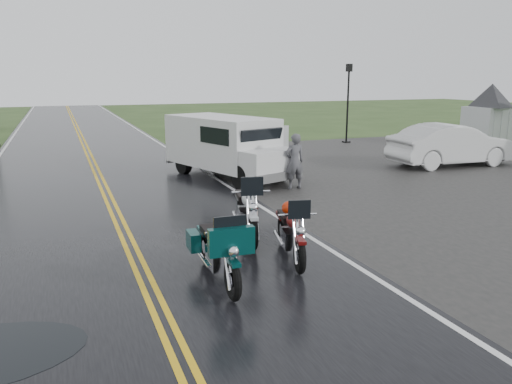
{
  "coord_description": "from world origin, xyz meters",
  "views": [
    {
      "loc": [
        -1.2,
        -8.12,
        3.5
      ],
      "look_at": [
        2.8,
        2.0,
        1.0
      ],
      "focal_mm": 35.0,
      "sensor_mm": 36.0,
      "label": 1
    }
  ],
  "objects_px": {
    "motorcycle_teal": "(233,263)",
    "sedan_white": "(451,146)",
    "person_at_van": "(294,162)",
    "van_white": "(241,156)",
    "visitor_center": "(491,99)",
    "motorcycle_red": "(300,242)",
    "motorcycle_silver": "(253,218)",
    "lamp_post_far_right": "(348,104)"
  },
  "relations": [
    {
      "from": "van_white",
      "to": "sedan_white",
      "type": "height_order",
      "value": "van_white"
    },
    {
      "from": "motorcycle_silver",
      "to": "sedan_white",
      "type": "bearing_deg",
      "value": 43.55
    },
    {
      "from": "motorcycle_red",
      "to": "person_at_van",
      "type": "relative_size",
      "value": 1.26
    },
    {
      "from": "van_white",
      "to": "lamp_post_far_right",
      "type": "height_order",
      "value": "lamp_post_far_right"
    },
    {
      "from": "motorcycle_teal",
      "to": "motorcycle_silver",
      "type": "bearing_deg",
      "value": 63.16
    },
    {
      "from": "visitor_center",
      "to": "motorcycle_red",
      "type": "height_order",
      "value": "visitor_center"
    },
    {
      "from": "motorcycle_teal",
      "to": "sedan_white",
      "type": "distance_m",
      "value": 15.05
    },
    {
      "from": "motorcycle_red",
      "to": "sedan_white",
      "type": "xyz_separation_m",
      "value": [
        10.79,
        8.09,
        0.18
      ]
    },
    {
      "from": "motorcycle_teal",
      "to": "lamp_post_far_right",
      "type": "xyz_separation_m",
      "value": [
        12.28,
        16.6,
        1.45
      ]
    },
    {
      "from": "person_at_van",
      "to": "van_white",
      "type": "bearing_deg",
      "value": -20.54
    },
    {
      "from": "sedan_white",
      "to": "motorcycle_red",
      "type": "bearing_deg",
      "value": 129.72
    },
    {
      "from": "visitor_center",
      "to": "van_white",
      "type": "distance_m",
      "value": 16.89
    },
    {
      "from": "motorcycle_teal",
      "to": "person_at_van",
      "type": "relative_size",
      "value": 1.31
    },
    {
      "from": "van_white",
      "to": "sedan_white",
      "type": "distance_m",
      "value": 9.4
    },
    {
      "from": "visitor_center",
      "to": "motorcycle_teal",
      "type": "height_order",
      "value": "visitor_center"
    },
    {
      "from": "person_at_van",
      "to": "lamp_post_far_right",
      "type": "xyz_separation_m",
      "value": [
        7.75,
        9.47,
        1.25
      ]
    },
    {
      "from": "motorcycle_teal",
      "to": "sedan_white",
      "type": "xyz_separation_m",
      "value": [
        12.27,
        8.71,
        0.16
      ]
    },
    {
      "from": "person_at_van",
      "to": "sedan_white",
      "type": "distance_m",
      "value": 7.9
    },
    {
      "from": "van_white",
      "to": "visitor_center",
      "type": "bearing_deg",
      "value": 0.41
    },
    {
      "from": "visitor_center",
      "to": "motorcycle_red",
      "type": "relative_size",
      "value": 7.2
    },
    {
      "from": "sedan_white",
      "to": "lamp_post_far_right",
      "type": "distance_m",
      "value": 7.99
    },
    {
      "from": "sedan_white",
      "to": "visitor_center",
      "type": "bearing_deg",
      "value": -52.91
    },
    {
      "from": "visitor_center",
      "to": "sedan_white",
      "type": "distance_m",
      "value": 8.11
    },
    {
      "from": "motorcycle_red",
      "to": "lamp_post_far_right",
      "type": "relative_size",
      "value": 0.52
    },
    {
      "from": "motorcycle_red",
      "to": "person_at_van",
      "type": "distance_m",
      "value": 7.19
    },
    {
      "from": "person_at_van",
      "to": "lamp_post_far_right",
      "type": "distance_m",
      "value": 12.3
    },
    {
      "from": "motorcycle_silver",
      "to": "sedan_white",
      "type": "xyz_separation_m",
      "value": [
        11.12,
        6.62,
        0.1
      ]
    },
    {
      "from": "person_at_van",
      "to": "lamp_post_far_right",
      "type": "relative_size",
      "value": 0.41
    },
    {
      "from": "visitor_center",
      "to": "motorcycle_teal",
      "type": "relative_size",
      "value": 6.94
    },
    {
      "from": "sedan_white",
      "to": "person_at_van",
      "type": "bearing_deg",
      "value": 104.37
    },
    {
      "from": "motorcycle_teal",
      "to": "motorcycle_silver",
      "type": "distance_m",
      "value": 2.39
    },
    {
      "from": "motorcycle_red",
      "to": "lamp_post_far_right",
      "type": "height_order",
      "value": "lamp_post_far_right"
    },
    {
      "from": "van_white",
      "to": "sedan_white",
      "type": "xyz_separation_m",
      "value": [
        9.34,
        0.98,
        -0.26
      ]
    },
    {
      "from": "van_white",
      "to": "sedan_white",
      "type": "bearing_deg",
      "value": -12.53
    },
    {
      "from": "motorcycle_silver",
      "to": "person_at_van",
      "type": "bearing_deg",
      "value": 69.01
    },
    {
      "from": "motorcycle_red",
      "to": "van_white",
      "type": "bearing_deg",
      "value": 92.68
    },
    {
      "from": "person_at_van",
      "to": "motorcycle_silver",
      "type": "bearing_deg",
      "value": 56.25
    },
    {
      "from": "person_at_van",
      "to": "sedan_white",
      "type": "relative_size",
      "value": 0.35
    },
    {
      "from": "visitor_center",
      "to": "sedan_white",
      "type": "relative_size",
      "value": 3.15
    },
    {
      "from": "lamp_post_far_right",
      "to": "person_at_van",
      "type": "bearing_deg",
      "value": -129.32
    },
    {
      "from": "motorcycle_red",
      "to": "sedan_white",
      "type": "height_order",
      "value": "sedan_white"
    },
    {
      "from": "visitor_center",
      "to": "lamp_post_far_right",
      "type": "relative_size",
      "value": 3.75
    }
  ]
}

